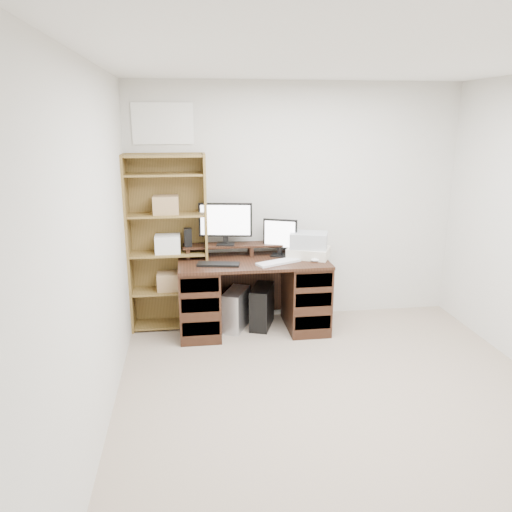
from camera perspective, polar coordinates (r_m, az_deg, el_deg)
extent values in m
cube|color=tan|center=(3.97, 10.46, -17.42)|extent=(3.50, 4.00, 0.02)
cube|color=white|center=(3.37, 12.69, 21.63)|extent=(3.50, 4.00, 0.02)
cube|color=silver|center=(5.35, 4.50, 5.96)|extent=(3.50, 0.02, 2.50)
cube|color=silver|center=(3.33, -18.48, -0.62)|extent=(0.02, 4.00, 2.50)
cube|color=white|center=(5.15, -10.62, 14.66)|extent=(0.60, 0.01, 0.40)
cube|color=black|center=(5.02, -0.31, -0.66)|extent=(1.50, 0.70, 0.03)
cube|color=black|center=(5.10, -6.47, -4.94)|extent=(0.40, 0.66, 0.72)
cube|color=black|center=(5.23, 5.70, -4.39)|extent=(0.40, 0.66, 0.72)
cube|color=black|center=(5.44, -0.76, -3.09)|extent=(1.48, 0.02, 0.65)
cube|color=black|center=(4.86, -6.30, -8.26)|extent=(0.36, 0.01, 0.14)
cube|color=black|center=(4.77, -6.39, -5.62)|extent=(0.36, 0.01, 0.14)
cube|color=black|center=(4.70, -6.46, -3.34)|extent=(0.36, 0.01, 0.14)
cube|color=black|center=(5.00, 6.51, -7.57)|extent=(0.36, 0.01, 0.14)
cube|color=black|center=(4.91, 6.59, -4.99)|extent=(0.36, 0.01, 0.14)
cube|color=black|center=(4.85, 6.66, -2.78)|extent=(0.36, 0.01, 0.14)
cube|color=black|center=(5.17, -7.78, 0.43)|extent=(0.04, 0.20, 0.10)
cube|color=black|center=(5.21, -0.62, 0.69)|extent=(0.04, 0.20, 0.10)
cube|color=black|center=(5.33, 6.33, 0.92)|extent=(0.04, 0.20, 0.10)
cube|color=black|center=(5.20, -0.62, 1.33)|extent=(1.40, 0.22, 0.02)
cube|color=black|center=(5.15, -3.49, 1.37)|extent=(0.20, 0.17, 0.02)
cube|color=black|center=(5.16, -3.48, 2.05)|extent=(0.05, 0.04, 0.10)
cube|color=black|center=(5.11, -3.51, 4.15)|extent=(0.54, 0.12, 0.35)
cube|color=white|center=(5.10, -3.53, 4.11)|extent=(0.50, 0.09, 0.31)
cube|color=black|center=(5.17, 2.70, 0.07)|extent=(0.20, 0.18, 0.01)
cube|color=black|center=(5.18, 2.75, 0.70)|extent=(0.05, 0.04, 0.09)
cube|color=black|center=(5.14, 2.77, 2.55)|extent=(0.34, 0.16, 0.31)
cube|color=white|center=(5.12, 2.73, 2.50)|extent=(0.29, 0.12, 0.27)
cube|color=black|center=(5.10, -7.80, 2.13)|extent=(0.08, 0.08, 0.19)
cube|color=black|center=(4.85, -4.32, -0.95)|extent=(0.43, 0.21, 0.02)
cube|color=silver|center=(4.92, 2.58, -0.71)|extent=(0.47, 0.32, 0.02)
ellipsoid|color=silver|center=(5.00, 6.80, -0.45)|extent=(0.10, 0.07, 0.04)
cube|color=beige|center=(5.14, 6.02, 0.41)|extent=(0.50, 0.45, 0.10)
cube|color=#A5ABB0|center=(5.11, 6.06, 1.82)|extent=(0.43, 0.36, 0.16)
cube|color=silver|center=(5.23, -2.31, -6.11)|extent=(0.33, 0.46, 0.42)
cube|color=black|center=(5.27, 0.69, -5.79)|extent=(0.32, 0.47, 0.44)
cube|color=#19FF33|center=(5.04, 0.22, -5.66)|extent=(0.01, 0.01, 0.01)
cube|color=olive|center=(5.17, -14.35, 1.21)|extent=(0.02, 0.30, 1.80)
cube|color=olive|center=(5.13, -5.73, 1.53)|extent=(0.02, 0.30, 1.80)
cube|color=olive|center=(5.27, -10.00, 1.75)|extent=(0.80, 0.01, 1.80)
cube|color=olive|center=(5.41, -9.62, -7.60)|extent=(0.75, 0.28, 0.02)
cube|color=olive|center=(5.28, -9.80, -3.90)|extent=(0.75, 0.28, 0.02)
cube|color=olive|center=(5.16, -10.00, 0.30)|extent=(0.75, 0.28, 0.02)
cube|color=olive|center=(5.07, -10.21, 4.66)|extent=(0.75, 0.28, 0.02)
cube|color=olive|center=(5.01, -10.43, 9.16)|extent=(0.75, 0.28, 0.02)
cube|color=olive|center=(5.00, -10.53, 11.21)|extent=(0.75, 0.28, 0.02)
cube|color=#A07F54|center=(5.25, -9.85, -2.87)|extent=(0.25, 0.20, 0.18)
cube|color=white|center=(5.14, -10.05, 1.37)|extent=(0.25, 0.20, 0.18)
cube|color=#A07F54|center=(5.05, -10.26, 5.78)|extent=(0.25, 0.20, 0.18)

